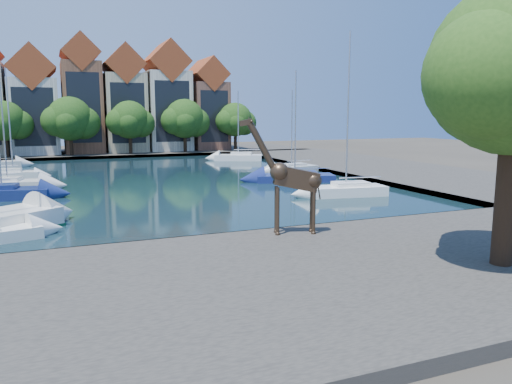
# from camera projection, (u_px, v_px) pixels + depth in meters

# --- Properties ---
(ground) EXTENTS (160.00, 160.00, 0.00)m
(ground) POSITION_uv_depth(u_px,v_px,m) (240.00, 241.00, 24.91)
(ground) COLOR #38332B
(ground) RESTS_ON ground
(water_basin) EXTENTS (38.00, 50.00, 0.08)m
(water_basin) POSITION_uv_depth(u_px,v_px,m) (151.00, 180.00, 46.85)
(water_basin) COLOR black
(water_basin) RESTS_ON ground
(near_quay) EXTENTS (50.00, 14.00, 0.50)m
(near_quay) POSITION_uv_depth(u_px,v_px,m) (305.00, 278.00, 18.47)
(near_quay) COLOR #43403A
(near_quay) RESTS_ON ground
(far_quay) EXTENTS (60.00, 16.00, 0.50)m
(far_quay) POSITION_uv_depth(u_px,v_px,m) (112.00, 153.00, 76.08)
(far_quay) COLOR #43403A
(far_quay) RESTS_ON ground
(right_quay) EXTENTS (14.00, 52.00, 0.50)m
(right_quay) POSITION_uv_depth(u_px,v_px,m) (374.00, 167.00, 56.14)
(right_quay) COLOR #43403A
(right_quay) RESTS_ON ground
(townhouse_west_inner) EXTENTS (6.43, 9.18, 15.15)m
(townhouse_west_inner) POSITION_uv_depth(u_px,v_px,m) (34.00, 105.00, 71.04)
(townhouse_west_inner) COLOR silver
(townhouse_west_inner) RESTS_ON far_quay
(townhouse_center) EXTENTS (5.44, 9.18, 16.93)m
(townhouse_center) POSITION_uv_depth(u_px,v_px,m) (82.00, 99.00, 73.30)
(townhouse_center) COLOR brown
(townhouse_center) RESTS_ON far_quay
(townhouse_east_inner) EXTENTS (5.94, 9.18, 15.79)m
(townhouse_east_inner) POSITION_uv_depth(u_px,v_px,m) (124.00, 103.00, 75.64)
(townhouse_east_inner) COLOR #C2B28B
(townhouse_east_inner) RESTS_ON far_quay
(townhouse_east_mid) EXTENTS (6.43, 9.18, 16.65)m
(townhouse_east_mid) POSITION_uv_depth(u_px,v_px,m) (166.00, 101.00, 78.00)
(townhouse_east_mid) COLOR beige
(townhouse_east_mid) RESTS_ON far_quay
(townhouse_east_end) EXTENTS (5.44, 9.18, 14.43)m
(townhouse_east_end) POSITION_uv_depth(u_px,v_px,m) (206.00, 108.00, 80.58)
(townhouse_east_end) COLOR brown
(townhouse_east_end) RESTS_ON far_quay
(far_tree_west) EXTENTS (6.76, 5.20, 7.36)m
(far_tree_west) POSITION_uv_depth(u_px,v_px,m) (6.00, 122.00, 65.10)
(far_tree_west) COLOR #332114
(far_tree_west) RESTS_ON far_quay
(far_tree_mid_west) EXTENTS (7.80, 6.00, 8.00)m
(far_tree_mid_west) POSITION_uv_depth(u_px,v_px,m) (71.00, 120.00, 68.05)
(far_tree_mid_west) COLOR #332114
(far_tree_mid_west) RESTS_ON far_quay
(far_tree_mid_east) EXTENTS (7.02, 5.40, 7.52)m
(far_tree_mid_east) POSITION_uv_depth(u_px,v_px,m) (130.00, 121.00, 71.06)
(far_tree_mid_east) COLOR #332114
(far_tree_mid_east) RESTS_ON far_quay
(far_tree_east) EXTENTS (7.54, 5.80, 7.84)m
(far_tree_east) POSITION_uv_depth(u_px,v_px,m) (185.00, 120.00, 74.03)
(far_tree_east) COLOR #332114
(far_tree_east) RESTS_ON far_quay
(far_tree_far_east) EXTENTS (6.76, 5.20, 7.36)m
(far_tree_far_east) POSITION_uv_depth(u_px,v_px,m) (236.00, 121.00, 77.03)
(far_tree_far_east) COLOR #332114
(far_tree_far_east) RESTS_ON far_quay
(giraffe_statue) EXTENTS (3.83, 1.45, 5.55)m
(giraffe_statue) POSITION_uv_depth(u_px,v_px,m) (290.00, 178.00, 23.88)
(giraffe_statue) COLOR #3B2B1D
(giraffe_statue) RESTS_ON near_quay
(sailboat_left_b) EXTENTS (6.92, 3.50, 12.80)m
(sailboat_left_b) POSITION_uv_depth(u_px,v_px,m) (2.00, 191.00, 36.24)
(sailboat_left_b) COLOR navy
(sailboat_left_b) RESTS_ON water_basin
(sailboat_left_c) EXTENTS (6.89, 3.82, 9.41)m
(sailboat_left_c) POSITION_uv_depth(u_px,v_px,m) (8.00, 183.00, 40.97)
(sailboat_left_c) COLOR silver
(sailboat_left_c) RESTS_ON water_basin
(sailboat_left_d) EXTENTS (4.86, 2.23, 10.31)m
(sailboat_left_d) POSITION_uv_depth(u_px,v_px,m) (13.00, 173.00, 47.24)
(sailboat_left_d) COLOR white
(sailboat_left_d) RESTS_ON water_basin
(sailboat_right_a) EXTENTS (6.31, 2.99, 12.08)m
(sailboat_right_a) POSITION_uv_depth(u_px,v_px,m) (346.00, 188.00, 37.73)
(sailboat_right_a) COLOR white
(sailboat_right_a) RESTS_ON water_basin
(sailboat_right_b) EXTENTS (7.49, 4.37, 9.96)m
(sailboat_right_b) POSITION_uv_depth(u_px,v_px,m) (295.00, 176.00, 45.62)
(sailboat_right_b) COLOR navy
(sailboat_right_b) RESTS_ON water_basin
(sailboat_right_c) EXTENTS (5.97, 2.90, 8.59)m
(sailboat_right_c) POSITION_uv_depth(u_px,v_px,m) (291.00, 167.00, 52.96)
(sailboat_right_c) COLOR silver
(sailboat_right_c) RESTS_ON water_basin
(sailboat_right_d) EXTENTS (6.49, 4.55, 9.03)m
(sailboat_right_d) POSITION_uv_depth(u_px,v_px,m) (238.00, 156.00, 65.65)
(sailboat_right_d) COLOR white
(sailboat_right_d) RESTS_ON water_basin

